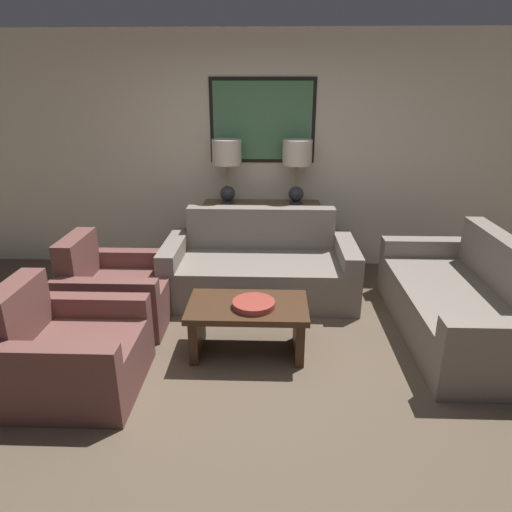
# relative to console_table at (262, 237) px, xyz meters

# --- Properties ---
(ground_plane) EXTENTS (20.00, 20.00, 0.00)m
(ground_plane) POSITION_rel_console_table_xyz_m (0.00, -2.22, -0.40)
(ground_plane) COLOR brown
(back_wall) EXTENTS (7.93, 0.12, 2.65)m
(back_wall) POSITION_rel_console_table_xyz_m (0.00, 0.27, 0.93)
(back_wall) COLOR beige
(back_wall) RESTS_ON ground_plane
(console_table) EXTENTS (1.33, 0.37, 0.81)m
(console_table) POSITION_rel_console_table_xyz_m (0.00, 0.00, 0.00)
(console_table) COLOR brown
(console_table) RESTS_ON ground_plane
(table_lamp_left) EXTENTS (0.32, 0.32, 0.71)m
(table_lamp_left) POSITION_rel_console_table_xyz_m (-0.39, -0.00, 0.90)
(table_lamp_left) COLOR #333338
(table_lamp_left) RESTS_ON console_table
(table_lamp_right) EXTENTS (0.32, 0.32, 0.71)m
(table_lamp_right) POSITION_rel_console_table_xyz_m (0.39, -0.00, 0.90)
(table_lamp_right) COLOR #333338
(table_lamp_right) RESTS_ON console_table
(couch_by_back_wall) EXTENTS (1.93, 0.93, 0.86)m
(couch_by_back_wall) POSITION_rel_console_table_xyz_m (0.00, -0.71, -0.12)
(couch_by_back_wall) COLOR slate
(couch_by_back_wall) RESTS_ON ground_plane
(couch_by_side) EXTENTS (0.93, 1.93, 0.86)m
(couch_by_side) POSITION_rel_console_table_xyz_m (1.79, -1.46, -0.12)
(couch_by_side) COLOR slate
(couch_by_side) RESTS_ON ground_plane
(coffee_table) EXTENTS (0.96, 0.56, 0.44)m
(coffee_table) POSITION_rel_console_table_xyz_m (-0.07, -1.82, -0.10)
(coffee_table) COLOR #3D2616
(coffee_table) RESTS_ON ground_plane
(decorative_bowl) EXTENTS (0.34, 0.34, 0.05)m
(decorative_bowl) POSITION_rel_console_table_xyz_m (-0.02, -1.87, 0.06)
(decorative_bowl) COLOR #93382D
(decorative_bowl) RESTS_ON coffee_table
(armchair_near_back_wall) EXTENTS (0.90, 0.87, 0.82)m
(armchair_near_back_wall) POSITION_rel_console_table_xyz_m (-1.32, -1.30, -0.13)
(armchair_near_back_wall) COLOR brown
(armchair_near_back_wall) RESTS_ON ground_plane
(armchair_near_camera) EXTENTS (0.90, 0.87, 0.82)m
(armchair_near_camera) POSITION_rel_console_table_xyz_m (-1.32, -2.33, -0.13)
(armchair_near_camera) COLOR brown
(armchair_near_camera) RESTS_ON ground_plane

